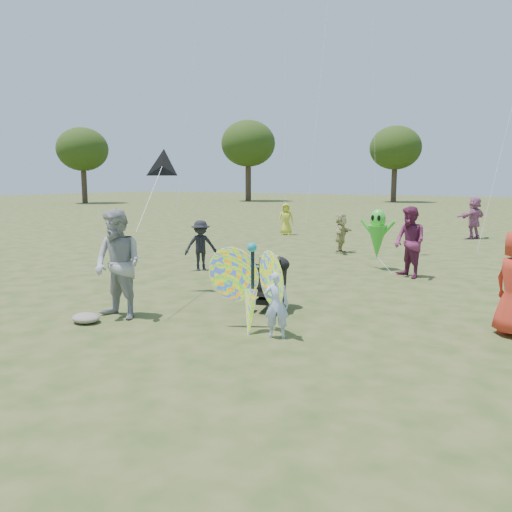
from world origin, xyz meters
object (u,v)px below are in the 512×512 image
(crowd_d, at_px, (341,233))
(crowd_g, at_px, (286,219))
(butterfly_kite, at_px, (251,288))
(child_girl, at_px, (277,304))
(adult_man, at_px, (118,265))
(crowd_e, at_px, (410,242))
(crowd_j, at_px, (474,218))
(crowd_b, at_px, (201,246))
(jogging_stroller, at_px, (272,279))
(alien_kite, at_px, (377,236))

(crowd_d, distance_m, crowd_g, 6.13)
(butterfly_kite, bearing_deg, child_girl, -5.03)
(crowd_d, bearing_deg, adult_man, 174.84)
(crowd_e, bearing_deg, butterfly_kite, -60.60)
(adult_man, height_order, crowd_j, adult_man)
(crowd_b, bearing_deg, crowd_g, 58.64)
(jogging_stroller, distance_m, butterfly_kite, 1.53)
(jogging_stroller, bearing_deg, crowd_b, 129.95)
(child_girl, relative_size, jogging_stroller, 0.99)
(crowd_d, bearing_deg, child_girl, -167.50)
(adult_man, bearing_deg, crowd_e, 62.91)
(adult_man, xyz_separation_m, jogging_stroller, (2.03, 2.09, -0.40))
(child_girl, xyz_separation_m, jogging_stroller, (-1.01, 1.49, 0.06))
(crowd_b, bearing_deg, crowd_d, 23.65)
(crowd_d, distance_m, butterfly_kite, 9.84)
(jogging_stroller, bearing_deg, butterfly_kite, -88.29)
(child_girl, distance_m, crowd_e, 6.32)
(child_girl, height_order, jogging_stroller, child_girl)
(jogging_stroller, bearing_deg, crowd_g, 102.07)
(child_girl, height_order, crowd_b, crowd_b)
(crowd_d, distance_m, alien_kite, 3.41)
(child_girl, distance_m, alien_kite, 7.05)
(crowd_e, height_order, butterfly_kite, crowd_e)
(crowd_g, xyz_separation_m, jogging_stroller, (6.67, -12.12, -0.13))
(child_girl, height_order, adult_man, adult_man)
(child_girl, distance_m, crowd_b, 6.45)
(jogging_stroller, bearing_deg, adult_man, -150.88)
(crowd_d, bearing_deg, crowd_e, -139.39)
(child_girl, relative_size, crowd_j, 0.60)
(child_girl, relative_size, adult_man, 0.55)
(crowd_b, bearing_deg, adult_man, -114.83)
(butterfly_kite, bearing_deg, alien_kite, 92.65)
(crowd_g, distance_m, butterfly_kite, 15.33)
(adult_man, distance_m, butterfly_kite, 2.61)
(adult_man, xyz_separation_m, butterfly_kite, (2.51, 0.65, -0.25))
(crowd_e, height_order, alien_kite, crowd_e)
(crowd_j, height_order, alien_kite, crowd_j)
(crowd_g, bearing_deg, butterfly_kite, -89.69)
(child_girl, relative_size, crowd_e, 0.59)
(child_girl, height_order, alien_kite, alien_kite)
(child_girl, height_order, crowd_g, crowd_g)
(crowd_e, bearing_deg, crowd_g, 174.16)
(jogging_stroller, bearing_deg, crowd_j, 69.45)
(adult_man, relative_size, alien_kite, 1.17)
(crowd_d, relative_size, crowd_g, 0.95)
(alien_kite, bearing_deg, child_girl, -83.08)
(crowd_d, height_order, alien_kite, alien_kite)
(crowd_d, relative_size, crowd_e, 0.75)
(jogging_stroller, height_order, alien_kite, alien_kite)
(crowd_d, height_order, crowd_e, crowd_e)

